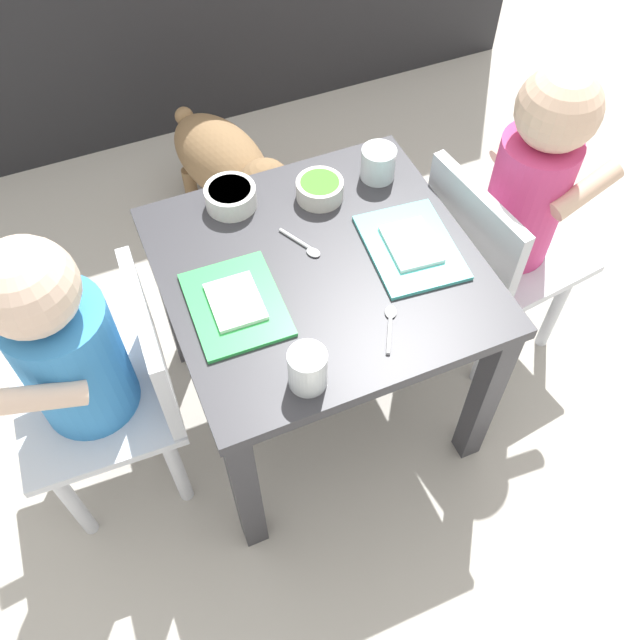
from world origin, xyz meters
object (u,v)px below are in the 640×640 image
veggie_bowl_near (231,196)px  cereal_bowl_right_side (320,189)px  dining_table (320,296)px  seated_child_right (524,195)px  water_cup_left (308,371)px  food_tray_right (411,246)px  food_tray_left (236,304)px  water_cup_right (378,165)px  spoon_by_left_tray (390,324)px  dog (229,164)px  spoon_by_right_tray (305,245)px  seated_child_left (75,354)px

veggie_bowl_near → cereal_bowl_right_side: size_ratio=1.07×
dining_table → seated_child_right: size_ratio=0.76×
water_cup_left → cereal_bowl_right_side: size_ratio=0.82×
food_tray_right → cereal_bowl_right_side: cereal_bowl_right_side is taller
food_tray_left → water_cup_right: (0.36, 0.20, 0.02)m
veggie_bowl_near → spoon_by_left_tray: size_ratio=1.04×
dog → food_tray_left: (-0.18, -0.65, 0.28)m
water_cup_left → cereal_bowl_right_side: (0.18, 0.37, -0.01)m
seated_child_right → dog: (-0.43, 0.61, -0.26)m
veggie_bowl_near → spoon_by_right_tray: (0.09, -0.15, -0.02)m
water_cup_right → veggie_bowl_near: (-0.29, 0.04, -0.01)m
cereal_bowl_right_side → water_cup_left: bearing=-115.6°
food_tray_left → water_cup_left: (0.05, -0.18, 0.03)m
spoon_by_right_tray → cereal_bowl_right_side: bearing=55.1°
food_tray_right → spoon_by_right_tray: size_ratio=2.29×
dining_table → water_cup_left: water_cup_left is taller
water_cup_left → food_tray_left: bearing=106.5°
seated_child_left → spoon_by_left_tray: 0.52m
dining_table → veggie_bowl_near: size_ratio=5.70×
seated_child_right → dining_table: bearing=-177.6°
seated_child_left → dog: size_ratio=1.53×
seated_child_right → dog: 0.79m
seated_child_right → water_cup_left: (-0.55, -0.23, 0.04)m
food_tray_right → veggie_bowl_near: (-0.26, 0.23, 0.02)m
dog → seated_child_left: bearing=-125.6°
food_tray_left → food_tray_right: (0.33, -0.00, 0.00)m
spoon_by_left_tray → spoon_by_right_tray: same height
seated_child_left → water_cup_right: bearing=15.2°
seated_child_left → cereal_bowl_right_side: (0.50, 0.16, 0.04)m
seated_child_left → dog: seated_child_left is taller
food_tray_right → spoon_by_right_tray: (-0.17, 0.08, -0.00)m
seated_child_right → veggie_bowl_near: 0.56m
spoon_by_right_tray → veggie_bowl_near: bearing=119.9°
water_cup_left → veggie_bowl_near: (0.02, 0.42, -0.01)m
seated_child_left → water_cup_left: 0.39m
dog → water_cup_left: bearing=-98.2°
seated_child_left → veggie_bowl_near: seated_child_left is taller
dining_table → veggie_bowl_near: bearing=114.8°
dining_table → water_cup_right: 0.28m
dog → food_tray_left: size_ratio=2.32×
cereal_bowl_right_side → spoon_by_left_tray: size_ratio=0.97×
seated_child_left → dog: (0.45, 0.63, -0.25)m
water_cup_right → food_tray_right: bearing=-98.2°
seated_child_left → dining_table: bearing=0.3°
food_tray_left → seated_child_right: bearing=4.3°
seated_child_left → veggie_bowl_near: size_ratio=7.25×
seated_child_right → spoon_by_right_tray: bearing=175.6°
dog → food_tray_left: 0.73m
dog → spoon_by_right_tray: (-0.02, -0.57, 0.28)m
seated_child_left → food_tray_right: seated_child_left is taller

